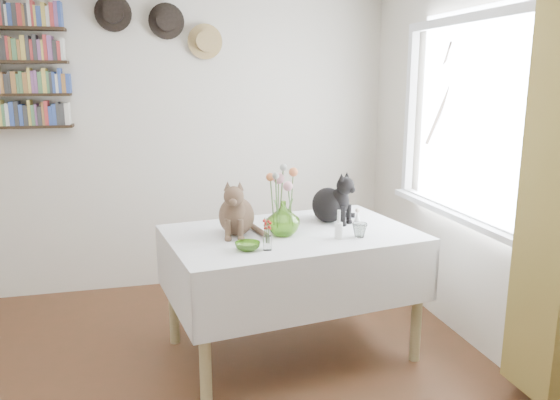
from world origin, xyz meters
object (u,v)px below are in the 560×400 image
object	(u,v)px
dining_table	(291,262)
flower_vase	(283,218)
black_cat	(328,196)
tabby_cat	(236,206)

from	to	relation	value
dining_table	flower_vase	bearing A→B (deg)	-142.08
dining_table	flower_vase	xyz separation A→B (m)	(-0.07, -0.05, 0.31)
black_cat	flower_vase	bearing A→B (deg)	173.53
dining_table	tabby_cat	size ratio (longest dim) A/B	4.58
dining_table	tabby_cat	world-z (taller)	tabby_cat
black_cat	flower_vase	world-z (taller)	black_cat
dining_table	flower_vase	size ratio (longest dim) A/B	7.77
dining_table	tabby_cat	bearing A→B (deg)	173.11
dining_table	black_cat	xyz separation A→B (m)	(0.31, 0.19, 0.38)
black_cat	dining_table	bearing A→B (deg)	172.39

